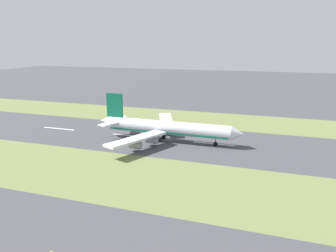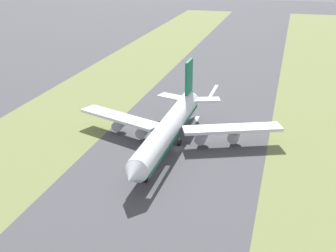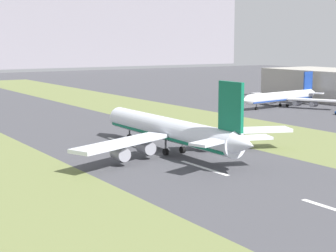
# 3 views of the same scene
# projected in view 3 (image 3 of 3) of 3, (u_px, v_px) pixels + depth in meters

# --- Properties ---
(ground_plane) EXTENTS (800.00, 800.00, 0.00)m
(ground_plane) POSITION_uv_depth(u_px,v_px,m) (161.00, 154.00, 145.11)
(ground_plane) COLOR #424247
(grass_median_east) EXTENTS (40.00, 600.00, 0.01)m
(grass_median_east) POSITION_uv_depth(u_px,v_px,m) (287.00, 138.00, 169.10)
(grass_median_east) COLOR olive
(grass_median_east) RESTS_ON ground
(centreline_dash_mid) EXTENTS (1.20, 18.00, 0.01)m
(centreline_dash_mid) POSITION_uv_depth(u_px,v_px,m) (204.00, 168.00, 129.39)
(centreline_dash_mid) COLOR silver
(centreline_dash_mid) RESTS_ON ground
(centreline_dash_far) EXTENTS (1.20, 18.00, 0.01)m
(centreline_dash_far) POSITION_uv_depth(u_px,v_px,m) (122.00, 142.00, 162.70)
(centreline_dash_far) COLOR silver
(centreline_dash_far) RESTS_ON ground
(airplane_main_jet) EXTENTS (64.13, 67.04, 20.20)m
(airplane_main_jet) POSITION_uv_depth(u_px,v_px,m) (172.00, 131.00, 145.13)
(airplane_main_jet) COLOR silver
(airplane_main_jet) RESTS_ON ground
(airplane_parked_apron) EXTENTS (50.31, 47.68, 15.13)m
(airplane_parked_apron) POSITION_uv_depth(u_px,v_px,m) (283.00, 97.00, 248.81)
(airplane_parked_apron) COLOR white
(airplane_parked_apron) RESTS_ON ground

